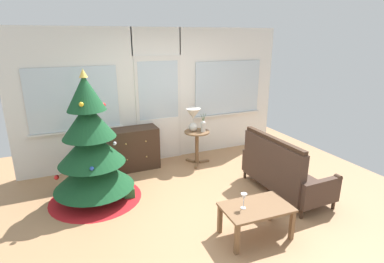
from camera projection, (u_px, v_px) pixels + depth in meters
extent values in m
plane|color=#AD7F56|center=(204.00, 207.00, 4.47)|extent=(6.76, 6.76, 0.00)
cube|color=white|center=(74.00, 103.00, 5.34)|extent=(2.15, 0.08, 2.55)
cube|color=white|center=(227.00, 91.00, 6.50)|extent=(2.15, 0.08, 2.55)
cube|color=white|center=(156.00, 41.00, 5.61)|extent=(0.94, 0.08, 0.50)
cube|color=silver|center=(159.00, 109.00, 5.96)|extent=(0.90, 0.05, 2.05)
cube|color=white|center=(160.00, 138.00, 6.11)|extent=(0.78, 0.02, 0.80)
cube|color=silver|center=(159.00, 90.00, 5.82)|extent=(0.78, 0.01, 1.10)
cube|color=silver|center=(74.00, 99.00, 5.26)|extent=(1.50, 0.01, 1.10)
cube|color=silver|center=(228.00, 88.00, 6.42)|extent=(1.50, 0.01, 1.10)
cube|color=silver|center=(77.00, 131.00, 5.42)|extent=(1.59, 0.06, 0.03)
cube|color=silver|center=(228.00, 114.00, 6.58)|extent=(1.59, 0.06, 0.03)
cylinder|color=#4C331E|center=(95.00, 191.00, 4.69)|extent=(0.10, 0.10, 0.25)
cone|color=red|center=(96.00, 195.00, 4.71)|extent=(1.38, 1.38, 0.10)
cone|color=#194C28|center=(93.00, 172.00, 4.59)|extent=(1.18, 1.18, 0.50)
cone|color=#194C28|center=(91.00, 147.00, 4.47)|extent=(0.97, 0.97, 0.50)
cone|color=#194C28|center=(88.00, 121.00, 4.35)|extent=(0.76, 0.76, 0.50)
cone|color=#194C28|center=(85.00, 93.00, 4.23)|extent=(0.54, 0.54, 0.50)
cone|color=#E0BC4C|center=(83.00, 73.00, 4.15)|extent=(0.12, 0.12, 0.12)
sphere|color=red|center=(57.00, 177.00, 4.42)|extent=(0.07, 0.07, 0.07)
sphere|color=gold|center=(82.00, 143.00, 4.83)|extent=(0.08, 0.08, 0.08)
sphere|color=silver|center=(115.00, 143.00, 4.50)|extent=(0.06, 0.06, 0.06)
sphere|color=#264CB2|center=(94.00, 100.00, 4.50)|extent=(0.07, 0.07, 0.07)
sphere|color=red|center=(103.00, 105.00, 4.50)|extent=(0.07, 0.07, 0.07)
sphere|color=gold|center=(81.00, 104.00, 4.05)|extent=(0.06, 0.06, 0.06)
sphere|color=silver|center=(90.00, 98.00, 4.49)|extent=(0.06, 0.06, 0.06)
sphere|color=#264CB2|center=(92.00, 168.00, 4.14)|extent=(0.06, 0.06, 0.06)
cube|color=#3D281C|center=(134.00, 149.00, 5.69)|extent=(0.90, 0.43, 0.78)
sphere|color=tan|center=(126.00, 144.00, 5.37)|extent=(0.03, 0.03, 0.03)
sphere|color=tan|center=(146.00, 141.00, 5.51)|extent=(0.03, 0.03, 0.03)
sphere|color=tan|center=(127.00, 160.00, 5.46)|extent=(0.03, 0.03, 0.03)
sphere|color=tan|center=(147.00, 157.00, 5.60)|extent=(0.03, 0.03, 0.03)
cylinder|color=#3D281C|center=(333.00, 204.00, 4.43)|extent=(0.05, 0.05, 0.14)
cylinder|color=#3D281C|center=(272.00, 168.00, 5.62)|extent=(0.05, 0.05, 0.14)
cylinder|color=#3D281C|center=(301.00, 214.00, 4.19)|extent=(0.05, 0.05, 0.14)
cylinder|color=#3D281C|center=(245.00, 174.00, 5.38)|extent=(0.05, 0.05, 0.14)
cube|color=#473328|center=(286.00, 180.00, 4.86)|extent=(0.74, 1.32, 0.14)
cube|color=#473328|center=(272.00, 161.00, 4.63)|extent=(0.14, 1.32, 0.62)
cube|color=#3D281C|center=(274.00, 139.00, 4.53)|extent=(0.10, 1.29, 0.06)
cube|color=#473328|center=(321.00, 193.00, 4.22)|extent=(0.66, 0.10, 0.38)
cylinder|color=#3D281C|center=(338.00, 178.00, 4.28)|extent=(0.09, 0.09, 0.09)
cube|color=#473328|center=(259.00, 157.00, 5.44)|extent=(0.66, 0.10, 0.38)
cylinder|color=#3D281C|center=(273.00, 146.00, 5.50)|extent=(0.09, 0.09, 0.09)
cylinder|color=brown|center=(197.00, 132.00, 5.81)|extent=(0.48, 0.48, 0.02)
cylinder|color=brown|center=(197.00, 148.00, 5.91)|extent=(0.07, 0.07, 0.64)
cube|color=brown|center=(204.00, 161.00, 6.06)|extent=(0.20, 0.05, 0.04)
cube|color=brown|center=(190.00, 161.00, 6.09)|extent=(0.14, 0.20, 0.04)
cube|color=brown|center=(196.00, 166.00, 5.85)|extent=(0.14, 0.20, 0.04)
sphere|color=silver|center=(193.00, 127.00, 5.79)|extent=(0.16, 0.16, 0.16)
cylinder|color=silver|center=(193.00, 120.00, 5.75)|extent=(0.02, 0.02, 0.06)
cone|color=silver|center=(193.00, 114.00, 5.72)|extent=(0.28, 0.28, 0.20)
cylinder|color=beige|center=(203.00, 128.00, 5.77)|extent=(0.09, 0.09, 0.16)
sphere|color=beige|center=(203.00, 123.00, 5.74)|extent=(0.10, 0.10, 0.10)
cylinder|color=#4C7042|center=(202.00, 118.00, 5.71)|extent=(0.07, 0.01, 0.17)
cylinder|color=#4C7042|center=(203.00, 118.00, 5.71)|extent=(0.01, 0.01, 0.18)
cylinder|color=#4C7042|center=(204.00, 118.00, 5.72)|extent=(0.07, 0.01, 0.17)
cube|color=brown|center=(256.00, 207.00, 3.73)|extent=(0.86, 0.56, 0.03)
cube|color=brown|center=(237.00, 240.00, 3.47)|extent=(0.05, 0.05, 0.38)
cube|color=brown|center=(292.00, 225.00, 3.73)|extent=(0.05, 0.05, 0.38)
cube|color=brown|center=(220.00, 219.00, 3.86)|extent=(0.05, 0.05, 0.38)
cube|color=brown|center=(271.00, 207.00, 4.12)|extent=(0.05, 0.05, 0.38)
cylinder|color=silver|center=(243.00, 208.00, 3.69)|extent=(0.06, 0.06, 0.01)
cylinder|color=silver|center=(243.00, 204.00, 3.67)|extent=(0.01, 0.01, 0.10)
cone|color=silver|center=(244.00, 197.00, 3.64)|extent=(0.08, 0.08, 0.09)
cube|color=#266633|center=(129.00, 193.00, 4.72)|extent=(0.16, 0.15, 0.16)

